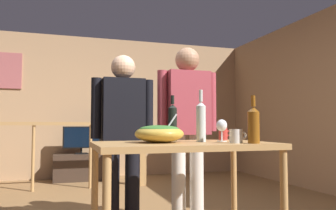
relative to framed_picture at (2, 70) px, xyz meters
The scene contains 16 objects.
back_wall 1.71m from the framed_picture, ahead, with size 5.68×0.10×2.53m, color tan.
side_wall_right 5.01m from the framed_picture, 26.67° to the right, with size 0.10×4.91×2.53m, color tan.
framed_picture is the anchor object (origin of this frame).
stair_railing 1.96m from the framed_picture, 43.33° to the right, with size 3.25×0.10×1.02m.
tv_console 2.10m from the framed_picture, 12.55° to the right, with size 0.90×0.40×0.44m, color #38281E.
flat_screen_tv 1.76m from the framed_picture, 13.87° to the right, with size 0.61×0.12×0.46m.
serving_table 4.48m from the framed_picture, 65.59° to the right, with size 1.24×0.76×0.80m.
salad_bowl 4.36m from the framed_picture, 67.64° to the right, with size 0.34×0.34×0.20m.
wine_glass 4.55m from the framed_picture, 61.77° to the right, with size 0.08×0.08×0.16m.
wine_bottle_amber 4.85m from the framed_picture, 62.66° to the right, with size 0.08×0.08×0.32m.
wine_bottle_dark 4.19m from the framed_picture, 63.94° to the right, with size 0.07×0.07×0.36m.
wine_bottle_clear 4.47m from the framed_picture, 63.72° to the right, with size 0.07×0.07×0.38m.
mug_white 4.76m from the framed_picture, 63.18° to the right, with size 0.13×0.09×0.09m.
mug_red 4.40m from the framed_picture, 58.18° to the right, with size 0.11×0.07×0.10m.
person_standing_left 3.68m from the framed_picture, 65.31° to the right, with size 0.56×0.22×1.55m.
person_standing_right 3.95m from the framed_picture, 56.98° to the right, with size 0.59×0.23×1.66m.
Camera 1 is at (-0.65, -2.98, 0.92)m, focal length 36.05 mm.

